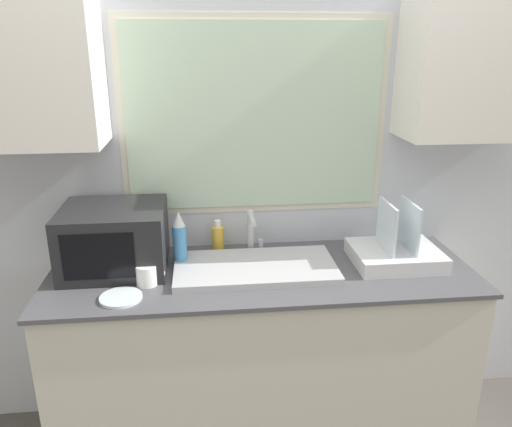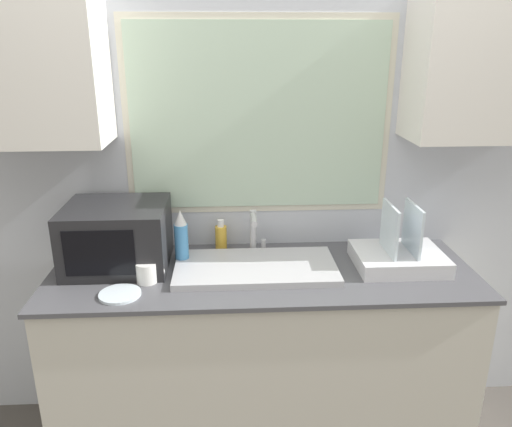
{
  "view_description": "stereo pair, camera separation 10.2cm",
  "coord_description": "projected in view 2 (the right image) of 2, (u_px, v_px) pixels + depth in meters",
  "views": [
    {
      "loc": [
        -0.24,
        -1.69,
        1.9
      ],
      "look_at": [
        -0.03,
        0.28,
        1.21
      ],
      "focal_mm": 35.0,
      "sensor_mm": 36.0,
      "label": 1
    },
    {
      "loc": [
        -0.14,
        -1.69,
        1.9
      ],
      "look_at": [
        -0.03,
        0.28,
        1.21
      ],
      "focal_mm": 35.0,
      "sensor_mm": 36.0,
      "label": 2
    }
  ],
  "objects": [
    {
      "name": "sink_basin",
      "position": [
        256.0,
        268.0,
        2.21
      ],
      "size": [
        0.71,
        0.37,
        0.03
      ],
      "color": "#B2B2B7",
      "rests_on": "countertop"
    },
    {
      "name": "spray_bottle",
      "position": [
        181.0,
        239.0,
        2.24
      ],
      "size": [
        0.06,
        0.06,
        0.26
      ],
      "color": "#4C99D8",
      "rests_on": "countertop"
    },
    {
      "name": "dish_rack",
      "position": [
        399.0,
        255.0,
        2.25
      ],
      "size": [
        0.39,
        0.32,
        0.29
      ],
      "color": "silver",
      "rests_on": "countertop"
    },
    {
      "name": "microwave",
      "position": [
        117.0,
        236.0,
        2.23
      ],
      "size": [
        0.45,
        0.39,
        0.28
      ],
      "color": "#232326",
      "rests_on": "countertop"
    },
    {
      "name": "wall_back",
      "position": [
        259.0,
        152.0,
        2.35
      ],
      "size": [
        6.0,
        0.38,
        2.6
      ],
      "color": "silver",
      "rests_on": "ground_plane"
    },
    {
      "name": "countertop",
      "position": [
        262.0,
        359.0,
        2.37
      ],
      "size": [
        1.88,
        0.66,
        0.93
      ],
      "color": "beige",
      "rests_on": "ground_plane"
    },
    {
      "name": "mug_near_sink",
      "position": [
        147.0,
        272.0,
        2.1
      ],
      "size": [
        0.12,
        0.09,
        0.09
      ],
      "color": "white",
      "rests_on": "countertop"
    },
    {
      "name": "faucet",
      "position": [
        254.0,
        229.0,
        2.36
      ],
      "size": [
        0.08,
        0.16,
        0.21
      ],
      "color": "#B7B7BC",
      "rests_on": "countertop"
    },
    {
      "name": "small_plate",
      "position": [
        120.0,
        294.0,
        2.0
      ],
      "size": [
        0.17,
        0.17,
        0.01
      ],
      "color": "silver",
      "rests_on": "countertop"
    },
    {
      "name": "soap_bottle",
      "position": [
        221.0,
        237.0,
        2.42
      ],
      "size": [
        0.06,
        0.06,
        0.15
      ],
      "color": "gold",
      "rests_on": "countertop"
    }
  ]
}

